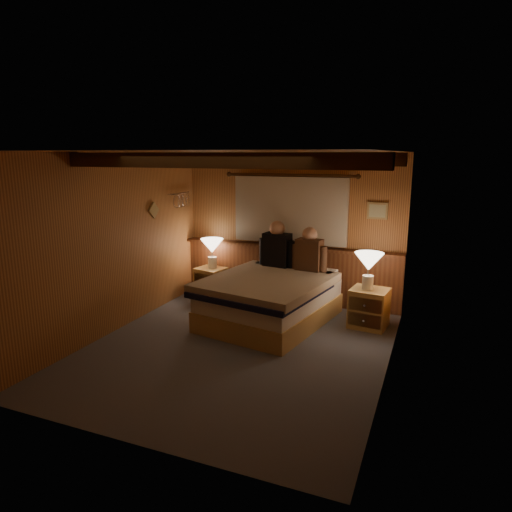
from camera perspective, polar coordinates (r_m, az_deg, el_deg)
The scene contains 19 objects.
floor at distance 5.83m, azimuth -2.29°, elevation -11.39°, with size 4.20×4.20×0.00m, color #575B68.
ceiling at distance 5.33m, azimuth -2.52°, elevation 12.91°, with size 4.20×4.20×0.00m, color tan.
wall_back at distance 7.38m, azimuth 4.37°, elevation 3.45°, with size 3.60×3.60×0.00m, color #C48446.
wall_left at distance 6.40m, azimuth -17.24°, elevation 1.50°, with size 4.20×4.20×0.00m, color #C48446.
wall_right at distance 5.00m, azimuth 16.73°, elevation -1.48°, with size 4.20×4.20×0.00m, color #C48446.
wall_front at distance 3.72m, azimuth -15.99°, elevation -6.29°, with size 3.60×3.60×0.00m, color #C48446.
wainscot at distance 7.47m, azimuth 4.12°, elevation -2.04°, with size 3.60×0.23×0.94m.
curtain_window at distance 7.27m, azimuth 4.24°, elevation 5.87°, with size 2.18×0.09×1.11m.
ceiling_beams at distance 5.46m, azimuth -1.84°, elevation 11.96°, with size 3.60×1.65×0.16m.
coat_rail at distance 7.56m, azimuth -9.43°, elevation 7.11°, with size 0.05×0.55×0.24m.
framed_print at distance 7.02m, azimuth 14.95°, elevation 5.48°, with size 0.30×0.04×0.25m.
bed at distance 6.56m, azimuth 1.77°, elevation -5.36°, with size 1.81×2.19×0.67m.
nightstand_left at distance 7.79m, azimuth -5.69°, elevation -3.27°, with size 0.52×0.49×0.49m.
nightstand_right at distance 6.59m, azimuth 13.93°, elevation -6.34°, with size 0.55×0.50×0.55m.
lamp_left at distance 7.67m, azimuth -5.52°, elevation 1.06°, with size 0.38×0.38×0.50m.
lamp_right at distance 6.40m, azimuth 13.92°, elevation -0.96°, with size 0.40×0.40×0.52m.
person_left at distance 7.05m, azimuth 2.65°, elevation 1.08°, with size 0.60×0.29×0.74m.
person_right at distance 6.84m, azimuth 6.67°, elevation 0.43°, with size 0.55×0.27×0.68m.
duffel_bag at distance 7.47m, azimuth -5.77°, elevation -4.63°, with size 0.57×0.40×0.38m.
Camera 1 is at (2.21, -4.85, 2.37)m, focal length 32.00 mm.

